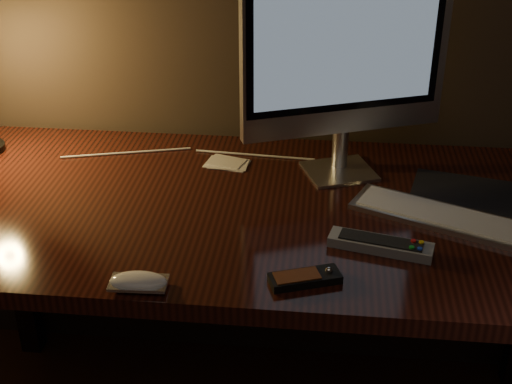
# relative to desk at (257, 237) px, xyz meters

# --- Properties ---
(desk) EXTENTS (1.60, 0.75, 0.75)m
(desk) POSITION_rel_desk_xyz_m (0.00, 0.00, 0.00)
(desk) COLOR black
(desk) RESTS_ON ground
(monitor) EXTENTS (0.47, 0.21, 0.51)m
(monitor) POSITION_rel_desk_xyz_m (0.19, 0.11, 0.43)
(monitor) COLOR silver
(monitor) RESTS_ON desk
(keyboard) EXTENTS (0.43, 0.27, 0.02)m
(keyboard) POSITION_rel_desk_xyz_m (0.42, -0.09, 0.14)
(keyboard) COLOR silver
(keyboard) RESTS_ON desk
(mousepad) EXTENTS (0.31, 0.27, 0.00)m
(mousepad) POSITION_rel_desk_xyz_m (0.49, 0.02, 0.13)
(mousepad) COLOR black
(mousepad) RESTS_ON desk
(mouse) EXTENTS (0.11, 0.06, 0.02)m
(mouse) POSITION_rel_desk_xyz_m (-0.18, -0.41, 0.14)
(mouse) COLOR white
(mouse) RESTS_ON desk
(media_remote) EXTENTS (0.14, 0.09, 0.02)m
(media_remote) POSITION_rel_desk_xyz_m (0.13, -0.35, 0.14)
(media_remote) COLOR black
(media_remote) RESTS_ON desk
(tv_remote) EXTENTS (0.21, 0.10, 0.03)m
(tv_remote) POSITION_rel_desk_xyz_m (0.27, -0.23, 0.14)
(tv_remote) COLOR gray
(tv_remote) RESTS_ON desk
(papers) EXTENTS (0.12, 0.09, 0.01)m
(papers) POSITION_rel_desk_xyz_m (-0.09, 0.13, 0.13)
(papers) COLOR white
(papers) RESTS_ON desk
(cable) EXTENTS (0.64, 0.05, 0.01)m
(cable) POSITION_rel_desk_xyz_m (-0.19, 0.16, 0.13)
(cable) COLOR white
(cable) RESTS_ON desk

